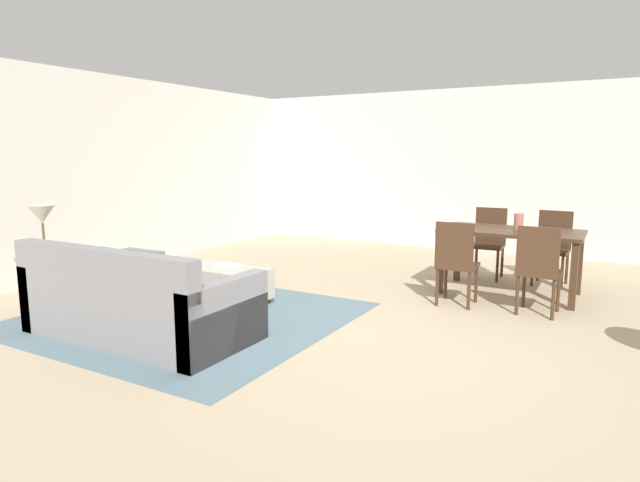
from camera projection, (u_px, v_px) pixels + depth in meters
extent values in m
plane|color=tan|center=(375.00, 341.00, 4.75)|extent=(10.80, 10.80, 0.00)
cube|color=silver|center=(500.00, 171.00, 8.83)|extent=(9.00, 0.12, 2.70)
cube|color=silver|center=(80.00, 175.00, 7.16)|extent=(0.12, 11.00, 2.70)
cube|color=slate|center=(189.00, 316.00, 5.45)|extent=(3.00, 2.80, 0.01)
cube|color=gray|center=(142.00, 312.00, 4.88)|extent=(2.07, 1.00, 0.42)
cube|color=gray|center=(100.00, 275.00, 4.45)|extent=(2.07, 0.16, 0.44)
cube|color=gray|center=(72.00, 289.00, 5.34)|extent=(0.14, 1.00, 0.62)
cube|color=gray|center=(226.00, 318.00, 4.39)|extent=(0.14, 1.00, 0.62)
cube|color=tan|center=(81.00, 266.00, 4.98)|extent=(0.37, 0.12, 0.37)
cube|color=slate|center=(111.00, 270.00, 4.79)|extent=(0.39, 0.14, 0.38)
cube|color=slate|center=(144.00, 273.00, 4.60)|extent=(0.41, 0.12, 0.40)
cube|color=slate|center=(177.00, 282.00, 4.38)|extent=(0.35, 0.10, 0.35)
cube|color=#B7AD9E|center=(225.00, 282.00, 5.96)|extent=(0.98, 0.50, 0.33)
cylinder|color=#422B1C|center=(207.00, 291.00, 6.37)|extent=(0.05, 0.05, 0.06)
cylinder|color=#422B1C|center=(269.00, 301.00, 5.94)|extent=(0.05, 0.05, 0.06)
cylinder|color=#422B1C|center=(183.00, 298.00, 6.03)|extent=(0.05, 0.05, 0.06)
cylinder|color=#422B1C|center=(246.00, 310.00, 5.60)|extent=(0.05, 0.05, 0.06)
cube|color=olive|center=(45.00, 258.00, 5.46)|extent=(0.40, 0.40, 0.03)
cylinder|color=olive|center=(53.00, 282.00, 5.74)|extent=(0.04, 0.04, 0.57)
cylinder|color=olive|center=(73.00, 286.00, 5.57)|extent=(0.04, 0.04, 0.57)
cylinder|color=olive|center=(22.00, 289.00, 5.44)|extent=(0.04, 0.04, 0.57)
cylinder|color=olive|center=(43.00, 293.00, 5.28)|extent=(0.04, 0.04, 0.57)
cylinder|color=brown|center=(45.00, 256.00, 5.46)|extent=(0.16, 0.16, 0.02)
cylinder|color=brown|center=(44.00, 239.00, 5.43)|extent=(0.02, 0.02, 0.32)
cone|color=beige|center=(42.00, 214.00, 5.39)|extent=(0.26, 0.26, 0.18)
cube|color=#422B1C|center=(511.00, 231.00, 6.24)|extent=(1.54, 0.85, 0.04)
cube|color=#422B1C|center=(458.00, 253.00, 6.96)|extent=(0.07, 0.07, 0.72)
cube|color=#422B1C|center=(579.00, 264.00, 6.27)|extent=(0.07, 0.07, 0.72)
cube|color=#422B1C|center=(440.00, 263.00, 6.33)|extent=(0.07, 0.07, 0.72)
cube|color=#422B1C|center=(574.00, 277.00, 5.64)|extent=(0.07, 0.07, 0.72)
cube|color=#422B1C|center=(458.00, 266.00, 5.85)|extent=(0.41, 0.41, 0.04)
cube|color=#422B1C|center=(454.00, 245.00, 5.65)|extent=(0.40, 0.05, 0.47)
cylinder|color=#422B1C|center=(446.00, 281.00, 6.11)|extent=(0.04, 0.04, 0.41)
cylinder|color=#422B1C|center=(476.00, 284.00, 5.95)|extent=(0.04, 0.04, 0.41)
cylinder|color=#422B1C|center=(437.00, 287.00, 5.82)|extent=(0.04, 0.04, 0.41)
cylinder|color=#422B1C|center=(469.00, 291.00, 5.66)|extent=(0.04, 0.04, 0.41)
cube|color=#422B1C|center=(539.00, 273.00, 5.51)|extent=(0.41, 0.41, 0.04)
cube|color=#422B1C|center=(538.00, 251.00, 5.31)|extent=(0.40, 0.05, 0.47)
cylinder|color=#422B1C|center=(524.00, 288.00, 5.77)|extent=(0.04, 0.04, 0.41)
cylinder|color=#422B1C|center=(558.00, 293.00, 5.60)|extent=(0.04, 0.04, 0.41)
cylinder|color=#422B1C|center=(517.00, 295.00, 5.49)|extent=(0.04, 0.04, 0.41)
cylinder|color=#422B1C|center=(553.00, 300.00, 5.31)|extent=(0.04, 0.04, 0.41)
cube|color=#422B1C|center=(487.00, 246.00, 7.08)|extent=(0.41, 0.41, 0.04)
cube|color=#422B1C|center=(491.00, 225.00, 7.20)|extent=(0.40, 0.05, 0.47)
cylinder|color=#422B1C|center=(497.00, 266.00, 6.89)|extent=(0.04, 0.04, 0.41)
cylinder|color=#422B1C|center=(470.00, 264.00, 7.05)|extent=(0.04, 0.04, 0.41)
cylinder|color=#422B1C|center=(502.00, 262.00, 7.19)|extent=(0.04, 0.04, 0.41)
cylinder|color=#422B1C|center=(476.00, 259.00, 7.35)|extent=(0.04, 0.04, 0.41)
cube|color=#422B1C|center=(551.00, 251.00, 6.71)|extent=(0.43, 0.43, 0.04)
cube|color=#422B1C|center=(555.00, 229.00, 6.82)|extent=(0.40, 0.07, 0.47)
cylinder|color=#422B1C|center=(562.00, 273.00, 6.51)|extent=(0.04, 0.04, 0.41)
cylinder|color=#422B1C|center=(532.00, 270.00, 6.70)|extent=(0.04, 0.04, 0.41)
cylinder|color=#422B1C|center=(567.00, 268.00, 6.80)|extent=(0.04, 0.04, 0.41)
cylinder|color=#422B1C|center=(538.00, 265.00, 6.98)|extent=(0.04, 0.04, 0.41)
cylinder|color=#B26659|center=(519.00, 222.00, 6.21)|extent=(0.10, 0.10, 0.19)
cube|color=silver|center=(227.00, 266.00, 5.96)|extent=(0.27, 0.22, 0.03)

